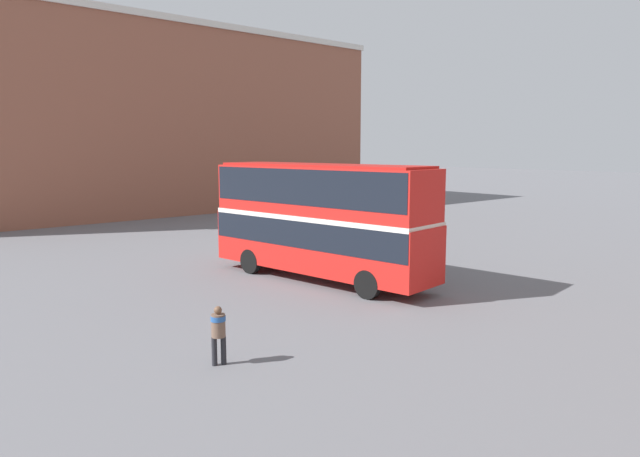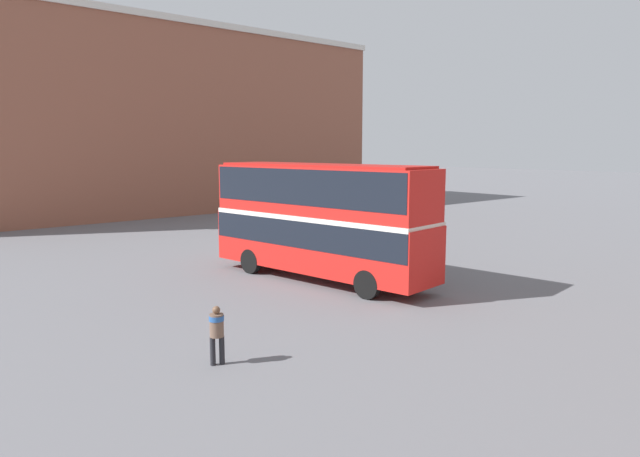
{
  "view_description": "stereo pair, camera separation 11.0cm",
  "coord_description": "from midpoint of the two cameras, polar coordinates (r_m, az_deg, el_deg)",
  "views": [
    {
      "loc": [
        18.02,
        -15.94,
        5.51
      ],
      "look_at": [
        0.38,
        -0.58,
        2.18
      ],
      "focal_mm": 32.0,
      "sensor_mm": 36.0,
      "label": 1
    },
    {
      "loc": [
        18.1,
        -15.86,
        5.51
      ],
      "look_at": [
        0.38,
        -0.58,
        2.18
      ],
      "focal_mm": 32.0,
      "sensor_mm": 36.0,
      "label": 2
    }
  ],
  "objects": [
    {
      "name": "parked_car_kerb_near",
      "position": [
        40.14,
        -3.03,
        1.34
      ],
      "size": [
        4.21,
        2.33,
        1.58
      ],
      "rotation": [
        0.0,
        0.0,
        3.02
      ],
      "color": "silver",
      "rests_on": "ground_plane"
    },
    {
      "name": "pedestrian_foreground",
      "position": [
        14.9,
        -10.34,
        -9.87
      ],
      "size": [
        0.5,
        0.5,
        1.54
      ],
      "rotation": [
        0.0,
        0.0,
        2.76
      ],
      "color": "#232328",
      "rests_on": "ground_plane"
    },
    {
      "name": "ground_plane",
      "position": [
        24.68,
        0.32,
        -4.79
      ],
      "size": [
        240.0,
        240.0,
        0.0
      ],
      "primitive_type": "plane",
      "color": "slate"
    },
    {
      "name": "double_decker_bus",
      "position": [
        23.55,
        -0.13,
        1.44
      ],
      "size": [
        10.61,
        3.76,
        4.84
      ],
      "rotation": [
        0.0,
        0.0,
        0.13
      ],
      "color": "red",
      "rests_on": "ground_plane"
    },
    {
      "name": "building_row_left",
      "position": [
        51.94,
        -16.13,
        10.35
      ],
      "size": [
        10.62,
        39.82,
        15.62
      ],
      "color": "#935642",
      "rests_on": "ground_plane"
    }
  ]
}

